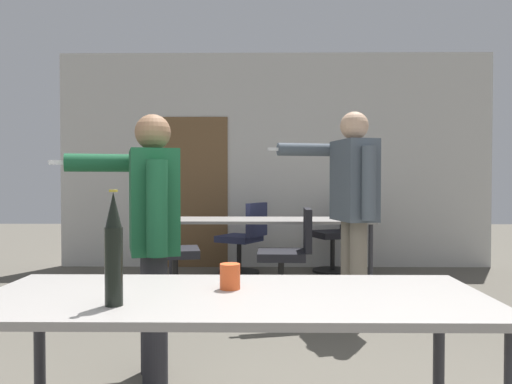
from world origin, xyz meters
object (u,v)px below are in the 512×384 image
at_px(person_far_watching, 151,223).
at_px(office_chair_mid_tucked, 289,258).
at_px(drink_cup, 230,276).
at_px(office_chair_side_rolled, 244,241).
at_px(beer_bottle, 114,251).
at_px(office_chair_far_left, 338,237).
at_px(office_chair_far_right, 167,256).
at_px(person_center_tall, 352,196).

xyz_separation_m(person_far_watching, office_chair_mid_tucked, (0.93, 1.95, -0.51)).
height_order(person_far_watching, drink_cup, person_far_watching).
bearing_deg(office_chair_side_rolled, beer_bottle, -154.06).
distance_m(person_far_watching, beer_bottle, 1.25).
xyz_separation_m(office_chair_far_left, office_chair_far_right, (-1.91, -1.65, -0.00)).
bearing_deg(person_center_tall, office_chair_mid_tucked, 20.25).
distance_m(office_chair_far_right, office_chair_mid_tucked, 1.19).
bearing_deg(office_chair_mid_tucked, office_chair_side_rolled, 20.94).
bearing_deg(office_chair_far_left, office_chair_mid_tucked, 134.52).
relative_size(office_chair_side_rolled, office_chair_far_right, 0.96).
xyz_separation_m(person_center_tall, office_chair_far_right, (-1.67, 0.68, -0.61)).
distance_m(office_chair_side_rolled, office_chair_mid_tucked, 1.48).
height_order(person_far_watching, office_chair_mid_tucked, person_far_watching).
xyz_separation_m(person_center_tall, beer_bottle, (-1.26, -2.45, -0.11)).
distance_m(person_center_tall, office_chair_far_right, 1.91).
bearing_deg(office_chair_far_left, person_center_tall, 153.30).
bearing_deg(person_far_watching, office_chair_far_right, -8.30).
height_order(office_chair_far_right, drink_cup, office_chair_far_right).
bearing_deg(drink_cup, office_chair_far_right, 105.53).
height_order(person_center_tall, office_chair_mid_tucked, person_center_tall).
bearing_deg(person_center_tall, beer_bottle, 139.94).
relative_size(office_chair_far_left, drink_cup, 9.43).
xyz_separation_m(office_chair_mid_tucked, drink_cup, (-0.39, -2.93, 0.39)).
bearing_deg(person_center_tall, office_chair_far_left, -18.62).
distance_m(office_chair_far_left, beer_bottle, 5.03).
distance_m(office_chair_side_rolled, office_chair_far_right, 1.63).
bearing_deg(beer_bottle, office_chair_far_right, 97.53).
bearing_deg(person_far_watching, beer_bottle, 170.56).
bearing_deg(drink_cup, person_center_tall, 68.09).
bearing_deg(office_chair_side_rolled, person_far_watching, -157.90).
bearing_deg(office_chair_far_right, person_far_watching, -3.14).
bearing_deg(drink_cup, person_far_watching, 118.50).
bearing_deg(person_far_watching, office_chair_far_left, -41.29).
height_order(office_chair_side_rolled, office_chair_far_right, office_chair_far_right).
distance_m(person_far_watching, office_chair_mid_tucked, 2.22).
xyz_separation_m(person_far_watching, office_chair_far_left, (1.65, 3.53, -0.49)).
relative_size(person_center_tall, office_chair_mid_tucked, 1.93).
height_order(office_chair_far_left, office_chair_mid_tucked, office_chair_far_left).
bearing_deg(person_far_watching, office_chair_mid_tucked, -41.64).
xyz_separation_m(office_chair_mid_tucked, beer_bottle, (-0.78, -3.20, 0.52)).
bearing_deg(person_center_tall, drink_cup, 145.27).
height_order(person_far_watching, office_chair_far_left, person_far_watching).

